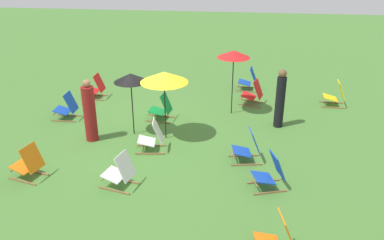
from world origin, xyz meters
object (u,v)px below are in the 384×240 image
object	(u,v)px
deckchair_7	(96,88)
person_1	(90,112)
umbrella_0	(234,54)
umbrella_1	(164,77)
deckchair_12	(253,94)
deckchair_4	(152,137)
deckchair_11	(277,238)
deckchair_5	(120,172)
deckchair_0	(248,148)
deckchair_1	(270,173)
person_0	(280,99)
deckchair_8	(28,164)
deckchair_3	(335,95)
deckchair_9	(249,80)
deckchair_10	(67,108)
umbrella_2	(131,78)

from	to	relation	value
deckchair_7	person_1	size ratio (longest dim) A/B	0.49
umbrella_0	umbrella_1	bearing A→B (deg)	-42.10
deckchair_12	umbrella_1	world-z (taller)	umbrella_1
deckchair_4	deckchair_11	bearing A→B (deg)	32.88
deckchair_12	umbrella_1	xyz separation A→B (m)	(2.72, -2.41, 1.37)
deckchair_5	umbrella_1	xyz separation A→B (m)	(-2.47, 0.57, 1.37)
deckchair_0	deckchair_4	bearing A→B (deg)	-105.92
deckchair_1	deckchair_4	bearing A→B (deg)	-133.42
umbrella_1	person_0	size ratio (longest dim) A/B	1.10
deckchair_0	deckchair_8	bearing A→B (deg)	-84.40
deckchair_0	deckchair_3	world-z (taller)	same
deckchair_9	person_1	world-z (taller)	person_1
deckchair_1	deckchair_4	distance (m)	3.20
deckchair_11	umbrella_0	xyz separation A→B (m)	(-6.13, -0.95, 1.51)
deckchair_3	deckchair_9	bearing A→B (deg)	-109.96
deckchair_4	deckchair_7	distance (m)	4.34
deckchair_9	deckchair_10	size ratio (longest dim) A/B	1.00
deckchair_5	deckchair_10	distance (m)	4.24
umbrella_1	deckchair_7	bearing A→B (deg)	-133.18
deckchair_9	umbrella_1	bearing A→B (deg)	-24.57
deckchair_11	person_0	xyz separation A→B (m)	(-5.33, 0.42, 0.46)
deckchair_8	person_0	distance (m)	6.79
deckchair_7	deckchair_9	bearing A→B (deg)	106.18
deckchair_5	deckchair_9	bearing A→B (deg)	171.00
umbrella_1	deckchair_10	bearing A→B (deg)	-105.96
deckchair_8	umbrella_2	size ratio (longest dim) A/B	0.49
deckchair_8	deckchair_10	size ratio (longest dim) A/B	1.03
umbrella_0	person_0	xyz separation A→B (m)	(0.80, 1.37, -1.05)
deckchair_4	person_1	distance (m)	1.85
deckchair_1	deckchair_11	world-z (taller)	same
deckchair_3	deckchair_4	size ratio (longest dim) A/B	1.00
deckchair_10	person_0	xyz separation A→B (m)	(-0.21, 6.24, 0.46)
deckchair_0	deckchair_5	xyz separation A→B (m)	(1.46, -2.77, 0.00)
deckchair_4	person_0	bearing A→B (deg)	112.52
deckchair_10	umbrella_0	bearing A→B (deg)	102.09
deckchair_0	deckchair_8	xyz separation A→B (m)	(1.35, -4.93, 0.00)
deckchair_10	umbrella_2	distance (m)	2.66
person_0	deckchair_12	bearing A→B (deg)	-38.06
deckchair_3	person_1	distance (m)	7.72
deckchair_3	deckchair_10	distance (m)	8.42
deckchair_9	deckchair_11	distance (m)	8.30
deckchair_8	umbrella_0	bearing A→B (deg)	148.87
deckchair_5	deckchair_11	bearing A→B (deg)	76.11
person_0	deckchair_10	bearing A→B (deg)	30.77
deckchair_8	deckchair_4	bearing A→B (deg)	137.77
deckchair_5	deckchair_9	distance (m)	7.13
deckchair_1	deckchair_9	size ratio (longest dim) A/B	1.04
deckchair_1	deckchair_3	bearing A→B (deg)	137.06
deckchair_1	deckchair_3	xyz separation A→B (m)	(-5.03, 2.35, 0.00)
deckchair_1	person_1	distance (m)	4.99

